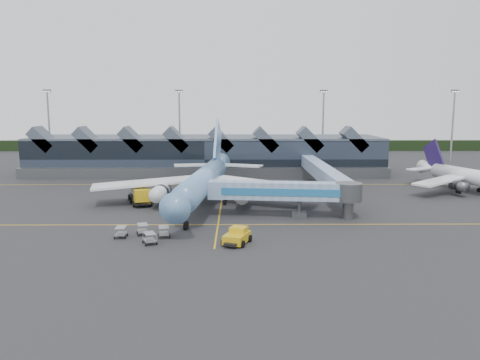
{
  "coord_description": "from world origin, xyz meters",
  "views": [
    {
      "loc": [
        2.69,
        -75.35,
        17.3
      ],
      "look_at": [
        3.35,
        2.77,
        5.0
      ],
      "focal_mm": 35.0,
      "sensor_mm": 36.0,
      "label": 1
    }
  ],
  "objects_px": {
    "main_airliner": "(205,179)",
    "pushback_tug": "(237,237)",
    "jet_bridge": "(293,192)",
    "regional_jet": "(470,177)",
    "fuel_truck": "(139,192)"
  },
  "relations": [
    {
      "from": "jet_bridge",
      "to": "fuel_truck",
      "type": "relative_size",
      "value": 2.29
    },
    {
      "from": "pushback_tug",
      "to": "fuel_truck",
      "type": "bearing_deg",
      "value": 145.53
    },
    {
      "from": "regional_jet",
      "to": "fuel_truck",
      "type": "xyz_separation_m",
      "value": [
        -64.92,
        -9.55,
        -1.33
      ]
    },
    {
      "from": "main_airliner",
      "to": "jet_bridge",
      "type": "distance_m",
      "value": 17.78
    },
    {
      "from": "regional_jet",
      "to": "jet_bridge",
      "type": "distance_m",
      "value": 43.7
    },
    {
      "from": "regional_jet",
      "to": "pushback_tug",
      "type": "bearing_deg",
      "value": -159.62
    },
    {
      "from": "fuel_truck",
      "to": "pushback_tug",
      "type": "relative_size",
      "value": 2.07
    },
    {
      "from": "regional_jet",
      "to": "jet_bridge",
      "type": "height_order",
      "value": "regional_jet"
    },
    {
      "from": "fuel_truck",
      "to": "main_airliner",
      "type": "bearing_deg",
      "value": -25.21
    },
    {
      "from": "main_airliner",
      "to": "pushback_tug",
      "type": "height_order",
      "value": "main_airliner"
    },
    {
      "from": "main_airliner",
      "to": "pushback_tug",
      "type": "bearing_deg",
      "value": -71.7
    },
    {
      "from": "regional_jet",
      "to": "main_airliner",
      "type": "bearing_deg",
      "value": 175.12
    },
    {
      "from": "pushback_tug",
      "to": "main_airliner",
      "type": "bearing_deg",
      "value": 123.86
    },
    {
      "from": "jet_bridge",
      "to": "fuel_truck",
      "type": "height_order",
      "value": "jet_bridge"
    },
    {
      "from": "jet_bridge",
      "to": "pushback_tug",
      "type": "bearing_deg",
      "value": -115.34
    }
  ]
}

